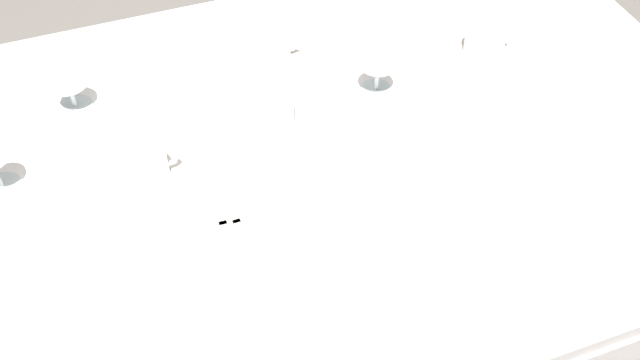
{
  "coord_description": "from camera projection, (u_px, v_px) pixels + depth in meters",
  "views": [
    {
      "loc": [
        -0.28,
        -0.95,
        1.75
      ],
      "look_at": [
        0.03,
        -0.1,
        0.76
      ],
      "focal_mm": 41.46,
      "sensor_mm": 36.0,
      "label": 1
    }
  ],
  "objects": [
    {
      "name": "spoon_soup",
      "position": [
        419.0,
        190.0,
        1.35
      ],
      "size": [
        0.03,
        0.21,
        0.01
      ],
      "color": "beige",
      "rests_on": "dining_table"
    },
    {
      "name": "wine_glass_left",
      "position": [
        64.0,
        72.0,
        1.44
      ],
      "size": [
        0.08,
        0.08,
        0.14
      ],
      "color": "silver",
      "rests_on": "dining_table"
    },
    {
      "name": "dining_table",
      "position": [
        288.0,
        184.0,
        1.48
      ],
      "size": [
        1.8,
        1.11,
        0.74
      ],
      "color": "white",
      "rests_on": "ground"
    },
    {
      "name": "saucer_left",
      "position": [
        482.0,
        55.0,
        1.61
      ],
      "size": [
        0.13,
        0.13,
        0.01
      ],
      "primitive_type": "cylinder",
      "color": "white",
      "rests_on": "dining_table"
    },
    {
      "name": "coffee_cup_left",
      "position": [
        486.0,
        39.0,
        1.58
      ],
      "size": [
        0.11,
        0.09,
        0.07
      ],
      "color": "white",
      "rests_on": "saucer_left"
    },
    {
      "name": "coffee_cup_right",
      "position": [
        271.0,
        47.0,
        1.57
      ],
      "size": [
        0.11,
        0.09,
        0.07
      ],
      "color": "white",
      "rests_on": "saucer_right"
    },
    {
      "name": "spoon_dessert",
      "position": [
        437.0,
        188.0,
        1.36
      ],
      "size": [
        0.03,
        0.21,
        0.01
      ],
      "color": "beige",
      "rests_on": "dining_table"
    },
    {
      "name": "spoon_tea",
      "position": [
        452.0,
        187.0,
        1.36
      ],
      "size": [
        0.03,
        0.23,
        0.01
      ],
      "color": "beige",
      "rests_on": "dining_table"
    },
    {
      "name": "fork_outer",
      "position": [
        247.0,
        249.0,
        1.26
      ],
      "size": [
        0.02,
        0.22,
        0.0
      ],
      "color": "beige",
      "rests_on": "dining_table"
    },
    {
      "name": "fork_inner",
      "position": [
        231.0,
        254.0,
        1.25
      ],
      "size": [
        0.03,
        0.23,
        0.0
      ],
      "color": "beige",
      "rests_on": "dining_table"
    },
    {
      "name": "dinner_plate",
      "position": [
        344.0,
        232.0,
        1.28
      ],
      "size": [
        0.27,
        0.27,
        0.02
      ],
      "primitive_type": "cylinder",
      "color": "white",
      "rests_on": "dining_table"
    },
    {
      "name": "saucer_far",
      "position": [
        148.0,
        177.0,
        1.37
      ],
      "size": [
        0.14,
        0.14,
        0.01
      ],
      "primitive_type": "cylinder",
      "color": "white",
      "rests_on": "dining_table"
    },
    {
      "name": "saucer_right",
      "position": [
        271.0,
        61.0,
        1.6
      ],
      "size": [
        0.13,
        0.13,
        0.01
      ],
      "primitive_type": "cylinder",
      "color": "white",
      "rests_on": "dining_table"
    },
    {
      "name": "wine_glass_right",
      "position": [
        379.0,
        52.0,
        1.47
      ],
      "size": [
        0.08,
        0.08,
        0.15
      ],
      "color": "silver",
      "rests_on": "dining_table"
    },
    {
      "name": "drink_tumbler",
      "position": [
        277.0,
        108.0,
        1.42
      ],
      "size": [
        0.06,
        0.06,
        0.13
      ],
      "color": "silver",
      "rests_on": "dining_table"
    },
    {
      "name": "ground_plane",
      "position": [
        296.0,
        350.0,
        1.96
      ],
      "size": [
        6.0,
        6.0,
        0.0
      ],
      "primitive_type": "plane",
      "color": "slate"
    },
    {
      "name": "coffee_cup_far",
      "position": [
        146.0,
        164.0,
        1.34
      ],
      "size": [
        0.1,
        0.08,
        0.06
      ],
      "color": "white",
      "rests_on": "saucer_far"
    },
    {
      "name": "napkin_folded",
      "position": [
        244.0,
        136.0,
        1.35
      ],
      "size": [
        0.06,
        0.06,
        0.14
      ],
      "primitive_type": "cone",
      "color": "white",
      "rests_on": "dining_table"
    }
  ]
}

